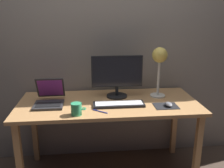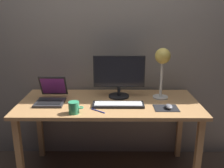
{
  "view_description": "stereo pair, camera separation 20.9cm",
  "coord_description": "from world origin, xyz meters",
  "px_view_note": "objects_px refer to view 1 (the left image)",
  "views": [
    {
      "loc": [
        -0.17,
        -2.04,
        1.52
      ],
      "look_at": [
        0.03,
        -0.05,
        0.92
      ],
      "focal_mm": 39.11,
      "sensor_mm": 36.0,
      "label": 1
    },
    {
      "loc": [
        0.04,
        -2.05,
        1.52
      ],
      "look_at": [
        0.03,
        -0.05,
        0.92
      ],
      "focal_mm": 39.11,
      "sensor_mm": 36.0,
      "label": 2
    }
  ],
  "objects_px": {
    "laptop": "(50,97)",
    "pen": "(100,111)",
    "monitor": "(117,74)",
    "coffee_mug": "(77,109)",
    "mouse": "(169,104)",
    "desk_lamp": "(159,60)",
    "keyboard_main": "(119,104)"
  },
  "relations": [
    {
      "from": "monitor",
      "to": "coffee_mug",
      "type": "height_order",
      "value": "monitor"
    },
    {
      "from": "monitor",
      "to": "mouse",
      "type": "bearing_deg",
      "value": -35.61
    },
    {
      "from": "monitor",
      "to": "desk_lamp",
      "type": "distance_m",
      "value": 0.41
    },
    {
      "from": "monitor",
      "to": "keyboard_main",
      "type": "relative_size",
      "value": 1.08
    },
    {
      "from": "coffee_mug",
      "to": "laptop",
      "type": "bearing_deg",
      "value": 131.3
    },
    {
      "from": "desk_lamp",
      "to": "pen",
      "type": "relative_size",
      "value": 3.34
    },
    {
      "from": "laptop",
      "to": "pen",
      "type": "xyz_separation_m",
      "value": [
        0.43,
        -0.24,
        -0.06
      ]
    },
    {
      "from": "pen",
      "to": "laptop",
      "type": "bearing_deg",
      "value": 150.89
    },
    {
      "from": "coffee_mug",
      "to": "mouse",
      "type": "bearing_deg",
      "value": 7.21
    },
    {
      "from": "monitor",
      "to": "pen",
      "type": "bearing_deg",
      "value": -116.74
    },
    {
      "from": "laptop",
      "to": "coffee_mug",
      "type": "relative_size",
      "value": 2.64
    },
    {
      "from": "laptop",
      "to": "coffee_mug",
      "type": "bearing_deg",
      "value": -48.7
    },
    {
      "from": "laptop",
      "to": "desk_lamp",
      "type": "height_order",
      "value": "desk_lamp"
    },
    {
      "from": "mouse",
      "to": "pen",
      "type": "xyz_separation_m",
      "value": [
        -0.59,
        -0.06,
        -0.02
      ]
    },
    {
      "from": "laptop",
      "to": "mouse",
      "type": "relative_size",
      "value": 3.3
    },
    {
      "from": "monitor",
      "to": "desk_lamp",
      "type": "bearing_deg",
      "value": -3.71
    },
    {
      "from": "laptop",
      "to": "pen",
      "type": "distance_m",
      "value": 0.5
    },
    {
      "from": "monitor",
      "to": "laptop",
      "type": "xyz_separation_m",
      "value": [
        -0.61,
        -0.11,
        -0.16
      ]
    },
    {
      "from": "mouse",
      "to": "coffee_mug",
      "type": "height_order",
      "value": "coffee_mug"
    },
    {
      "from": "laptop",
      "to": "monitor",
      "type": "bearing_deg",
      "value": 10.37
    },
    {
      "from": "laptop",
      "to": "desk_lamp",
      "type": "bearing_deg",
      "value": 4.94
    },
    {
      "from": "coffee_mug",
      "to": "pen",
      "type": "bearing_deg",
      "value": 11.95
    },
    {
      "from": "monitor",
      "to": "pen",
      "type": "xyz_separation_m",
      "value": [
        -0.18,
        -0.35,
        -0.21
      ]
    },
    {
      "from": "desk_lamp",
      "to": "pen",
      "type": "bearing_deg",
      "value": -150.01
    },
    {
      "from": "monitor",
      "to": "desk_lamp",
      "type": "relative_size",
      "value": 1.01
    },
    {
      "from": "laptop",
      "to": "keyboard_main",
      "type": "bearing_deg",
      "value": -11.21
    },
    {
      "from": "mouse",
      "to": "pen",
      "type": "relative_size",
      "value": 0.69
    },
    {
      "from": "monitor",
      "to": "keyboard_main",
      "type": "bearing_deg",
      "value": -92.58
    },
    {
      "from": "monitor",
      "to": "coffee_mug",
      "type": "distance_m",
      "value": 0.56
    },
    {
      "from": "monitor",
      "to": "desk_lamp",
      "type": "height_order",
      "value": "desk_lamp"
    },
    {
      "from": "monitor",
      "to": "mouse",
      "type": "distance_m",
      "value": 0.54
    },
    {
      "from": "laptop",
      "to": "pen",
      "type": "height_order",
      "value": "laptop"
    }
  ]
}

